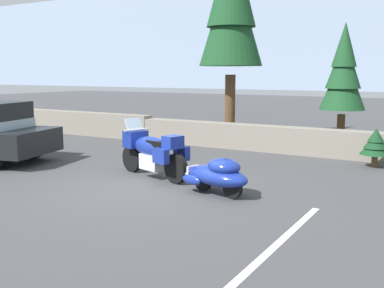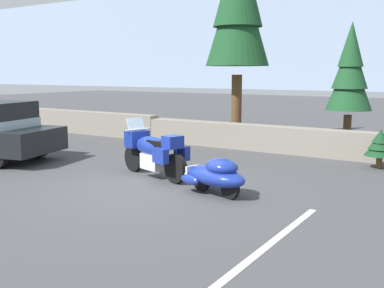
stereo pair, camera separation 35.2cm
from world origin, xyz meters
name	(u,v)px [view 1 (the left image)]	position (x,y,z in m)	size (l,w,h in m)	color
ground_plane	(148,187)	(0.00, 0.00, 0.00)	(80.00, 80.00, 0.00)	#424244
stone_guard_wall	(241,136)	(-0.40, 5.59, 0.41)	(24.00, 0.61, 0.90)	gray
touring_motorcycle	(153,151)	(-0.47, 0.86, 0.62)	(2.25, 1.14, 1.33)	black
car_shaped_trailer	(218,174)	(1.55, 0.25, 0.41)	(2.21, 1.11, 0.76)	black
pine_tree_secondary	(344,71)	(2.44, 6.86, 2.47)	(1.37, 1.37, 3.94)	brown
pine_sapling_near	(376,143)	(3.80, 4.72, 0.63)	(0.77, 0.77, 1.01)	brown
parking_stripe_marker	(282,240)	(3.52, -1.50, 0.00)	(0.12, 3.60, 0.01)	silver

